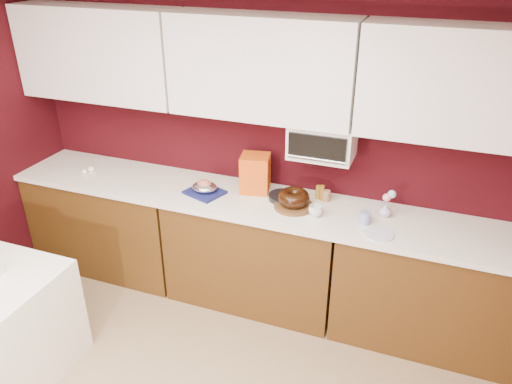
{
  "coord_description": "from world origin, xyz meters",
  "views": [
    {
      "loc": [
        1.16,
        -1.13,
        2.64
      ],
      "look_at": [
        0.05,
        1.84,
        1.02
      ],
      "focal_mm": 35.0,
      "sensor_mm": 36.0,
      "label": 1
    }
  ],
  "objects_px": {
    "foil_ham_nest": "(204,187)",
    "pandoro_box": "(255,173)",
    "bundt_cake": "(294,198)",
    "blue_jar": "(365,218)",
    "coffee_mug": "(316,210)",
    "toaster_oven": "(323,140)",
    "flower_vase": "(385,210)"
  },
  "relations": [
    {
      "from": "blue_jar",
      "to": "foil_ham_nest",
      "type": "bearing_deg",
      "value": 178.87
    },
    {
      "from": "coffee_mug",
      "to": "blue_jar",
      "type": "relative_size",
      "value": 1.08
    },
    {
      "from": "foil_ham_nest",
      "to": "pandoro_box",
      "type": "xyz_separation_m",
      "value": [
        0.34,
        0.18,
        0.09
      ]
    },
    {
      "from": "foil_ham_nest",
      "to": "blue_jar",
      "type": "distance_m",
      "value": 1.22
    },
    {
      "from": "bundt_cake",
      "to": "blue_jar",
      "type": "bearing_deg",
      "value": -5.36
    },
    {
      "from": "toaster_oven",
      "to": "coffee_mug",
      "type": "relative_size",
      "value": 4.69
    },
    {
      "from": "toaster_oven",
      "to": "bundt_cake",
      "type": "height_order",
      "value": "toaster_oven"
    },
    {
      "from": "toaster_oven",
      "to": "bundt_cake",
      "type": "bearing_deg",
      "value": -128.39
    },
    {
      "from": "toaster_oven",
      "to": "flower_vase",
      "type": "xyz_separation_m",
      "value": [
        0.49,
        -0.08,
        -0.42
      ]
    },
    {
      "from": "foil_ham_nest",
      "to": "pandoro_box",
      "type": "distance_m",
      "value": 0.4
    },
    {
      "from": "blue_jar",
      "to": "flower_vase",
      "type": "distance_m",
      "value": 0.19
    },
    {
      "from": "pandoro_box",
      "to": "blue_jar",
      "type": "height_order",
      "value": "pandoro_box"
    },
    {
      "from": "toaster_oven",
      "to": "coffee_mug",
      "type": "height_order",
      "value": "toaster_oven"
    },
    {
      "from": "toaster_oven",
      "to": "foil_ham_nest",
      "type": "xyz_separation_m",
      "value": [
        -0.84,
        -0.21,
        -0.42
      ]
    },
    {
      "from": "bundt_cake",
      "to": "coffee_mug",
      "type": "xyz_separation_m",
      "value": [
        0.18,
        -0.06,
        -0.03
      ]
    },
    {
      "from": "coffee_mug",
      "to": "flower_vase",
      "type": "bearing_deg",
      "value": 19.65
    },
    {
      "from": "coffee_mug",
      "to": "flower_vase",
      "type": "distance_m",
      "value": 0.48
    },
    {
      "from": "toaster_oven",
      "to": "flower_vase",
      "type": "relative_size",
      "value": 4.2
    },
    {
      "from": "flower_vase",
      "to": "blue_jar",
      "type": "bearing_deg",
      "value": -127.36
    },
    {
      "from": "foil_ham_nest",
      "to": "pandoro_box",
      "type": "bearing_deg",
      "value": 27.9
    },
    {
      "from": "toaster_oven",
      "to": "pandoro_box",
      "type": "distance_m",
      "value": 0.6
    },
    {
      "from": "bundt_cake",
      "to": "pandoro_box",
      "type": "distance_m",
      "value": 0.39
    },
    {
      "from": "blue_jar",
      "to": "flower_vase",
      "type": "xyz_separation_m",
      "value": [
        0.11,
        0.15,
        0.01
      ]
    },
    {
      "from": "flower_vase",
      "to": "toaster_oven",
      "type": "bearing_deg",
      "value": 170.82
    },
    {
      "from": "foil_ham_nest",
      "to": "bundt_cake",
      "type": "bearing_deg",
      "value": 2.04
    },
    {
      "from": "toaster_oven",
      "to": "coffee_mug",
      "type": "xyz_separation_m",
      "value": [
        0.04,
        -0.24,
        -0.43
      ]
    },
    {
      "from": "coffee_mug",
      "to": "flower_vase",
      "type": "relative_size",
      "value": 0.9
    },
    {
      "from": "toaster_oven",
      "to": "bundt_cake",
      "type": "relative_size",
      "value": 1.97
    },
    {
      "from": "bundt_cake",
      "to": "blue_jar",
      "type": "distance_m",
      "value": 0.52
    },
    {
      "from": "coffee_mug",
      "to": "blue_jar",
      "type": "xyz_separation_m",
      "value": [
        0.34,
        0.01,
        -0.0
      ]
    },
    {
      "from": "pandoro_box",
      "to": "blue_jar",
      "type": "relative_size",
      "value": 3.28
    },
    {
      "from": "foil_ham_nest",
      "to": "pandoro_box",
      "type": "height_order",
      "value": "pandoro_box"
    }
  ]
}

